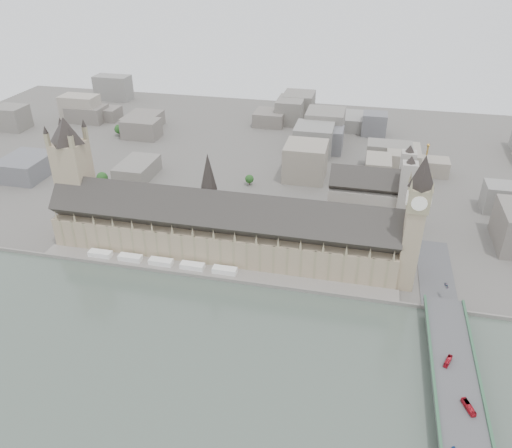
% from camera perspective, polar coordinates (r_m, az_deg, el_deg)
% --- Properties ---
extents(ground, '(900.00, 900.00, 0.00)m').
position_cam_1_polar(ground, '(378.83, -4.75, -5.00)').
color(ground, '#595651').
rests_on(ground, ground).
extents(embankment_wall, '(600.00, 1.50, 3.00)m').
position_cam_1_polar(embankment_wall, '(366.38, -5.45, -6.11)').
color(embankment_wall, gray).
rests_on(embankment_wall, ground).
extents(river_terrace, '(270.00, 15.00, 2.00)m').
position_cam_1_polar(river_terrace, '(372.44, -5.10, -5.51)').
color(river_terrace, gray).
rests_on(river_terrace, ground).
extents(terrace_tents, '(118.00, 7.00, 4.00)m').
position_cam_1_polar(terrace_tents, '(383.77, -10.82, -4.26)').
color(terrace_tents, white).
rests_on(terrace_tents, river_terrace).
extents(palace_of_westminster, '(265.00, 40.73, 55.44)m').
position_cam_1_polar(palace_of_westminster, '(382.44, -4.03, -0.56)').
color(palace_of_westminster, gray).
rests_on(palace_of_westminster, ground).
extents(elizabeth_tower, '(17.00, 17.00, 107.50)m').
position_cam_1_polar(elizabeth_tower, '(343.84, 17.79, 1.00)').
color(elizabeth_tower, gray).
rests_on(elizabeth_tower, ground).
extents(victoria_tower, '(30.00, 30.00, 100.00)m').
position_cam_1_polar(victoria_tower, '(421.84, -20.12, 5.58)').
color(victoria_tower, gray).
rests_on(victoria_tower, ground).
extents(central_tower, '(13.00, 13.00, 48.00)m').
position_cam_1_polar(central_tower, '(374.19, -5.42, 4.75)').
color(central_tower, tan).
rests_on(central_tower, ground).
extents(westminster_bridge, '(25.00, 325.00, 10.25)m').
position_cam_1_polar(westminster_bridge, '(302.21, 21.78, -17.10)').
color(westminster_bridge, '#474749').
rests_on(westminster_bridge, ground).
extents(westminster_abbey, '(68.00, 36.00, 64.00)m').
position_cam_1_polar(westminster_abbey, '(434.38, 13.06, 2.97)').
color(westminster_abbey, '#A69E95').
rests_on(westminster_abbey, ground).
extents(city_skyline_inland, '(720.00, 360.00, 38.00)m').
position_cam_1_polar(city_skyline_inland, '(583.42, 2.32, 10.09)').
color(city_skyline_inland, gray).
rests_on(city_skyline_inland, ground).
extents(park_trees, '(110.00, 30.00, 15.00)m').
position_cam_1_polar(park_trees, '(425.97, -3.72, 0.49)').
color(park_trees, '#204418').
rests_on(park_trees, ground).
extents(red_bus_north, '(5.82, 9.96, 2.74)m').
position_cam_1_polar(red_bus_north, '(306.63, 21.09, -14.41)').
color(red_bus_north, red).
rests_on(red_bus_north, westminster_bridge).
extents(red_bus_south, '(6.42, 11.10, 3.04)m').
position_cam_1_polar(red_bus_south, '(286.66, 23.12, -18.67)').
color(red_bus_south, red).
rests_on(red_bus_south, westminster_bridge).
extents(car_approach, '(2.94, 5.24, 1.43)m').
position_cam_1_polar(car_approach, '(364.97, 20.94, -6.58)').
color(car_approach, gray).
rests_on(car_approach, westminster_bridge).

